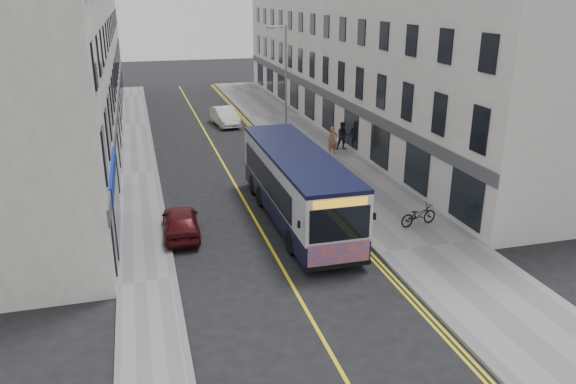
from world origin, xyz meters
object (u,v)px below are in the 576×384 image
city_bus (297,184)px  car_white (225,116)px  streetlamp (285,86)px  car_maroon (181,222)px  pedestrian_far (343,136)px  bicycle (418,215)px  pedestrian_near (333,141)px

city_bus → car_white: size_ratio=2.61×
car_white → streetlamp: bearing=-81.9°
city_bus → car_white: city_bus is taller
streetlamp → car_maroon: size_ratio=2.13×
pedestrian_far → car_white: 11.48m
streetlamp → car_white: 10.29m
bicycle → car_maroon: 10.32m
pedestrian_near → city_bus: bearing=-114.3°
streetlamp → pedestrian_far: bearing=-5.1°
city_bus → car_white: (-0.01, 20.25, -1.06)m
pedestrian_far → car_maroon: pedestrian_far is taller
bicycle → car_white: car_white is taller
car_white → pedestrian_near: bearing=-70.1°
pedestrian_near → car_white: 11.78m
streetlamp → car_maroon: bearing=-123.9°
car_white → bicycle: bearing=-83.7°
car_white → pedestrian_far: bearing=-63.4°
car_white → car_maroon: 21.23m
bicycle → car_white: size_ratio=0.43×
streetlamp → car_white: bearing=104.3°
bicycle → car_white: bearing=2.1°
pedestrian_near → car_maroon: bearing=-132.3°
pedestrian_far → streetlamp: bearing=-175.6°
car_maroon → car_white: bearing=-102.0°
city_bus → car_maroon: bearing=-176.3°
pedestrian_near → bicycle: bearing=-87.3°
pedestrian_far → pedestrian_near: bearing=-128.6°
streetlamp → bicycle: bearing=-78.9°
pedestrian_near → pedestrian_far: (1.03, 0.93, 0.02)m
city_bus → pedestrian_near: (5.16, 9.67, -0.75)m
streetlamp → car_maroon: (-7.57, -11.27, -3.74)m
bicycle → city_bus: bearing=55.6°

